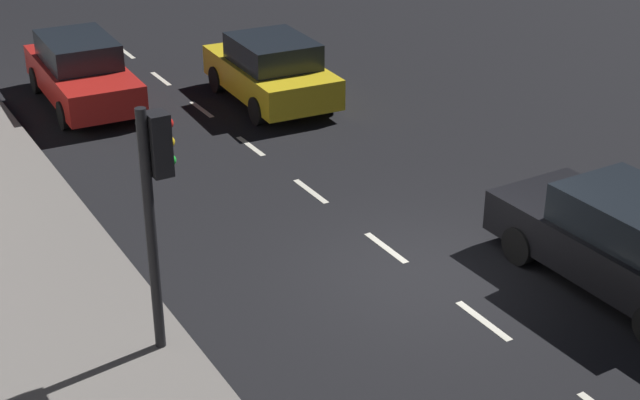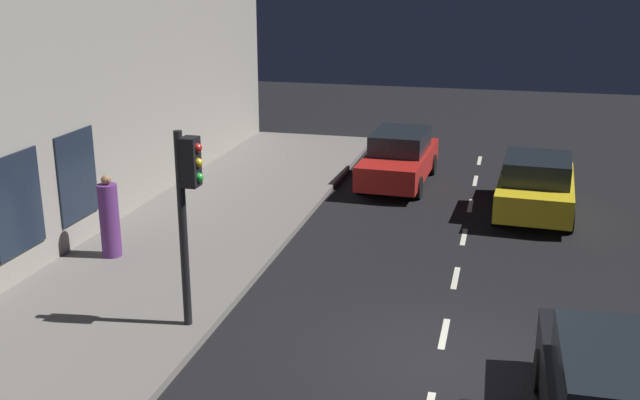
% 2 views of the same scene
% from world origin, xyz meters
% --- Properties ---
extents(ground_plane, '(60.00, 60.00, 0.00)m').
position_xyz_m(ground_plane, '(0.00, 0.00, 0.00)').
color(ground_plane, black).
extents(sidewalk, '(4.50, 32.00, 0.15)m').
position_xyz_m(sidewalk, '(6.25, 0.00, 0.07)').
color(sidewalk, slate).
rests_on(sidewalk, ground).
extents(lane_centre_line, '(0.12, 27.20, 0.01)m').
position_xyz_m(lane_centre_line, '(0.00, -1.00, 0.00)').
color(lane_centre_line, beige).
rests_on(lane_centre_line, ground).
extents(traffic_light, '(0.49, 0.32, 3.50)m').
position_xyz_m(traffic_light, '(4.32, 0.02, 2.54)').
color(traffic_light, black).
rests_on(traffic_light, sidewalk).
extents(parked_car_0, '(1.97, 4.51, 1.58)m').
position_xyz_m(parked_car_0, '(2.24, -10.55, 0.79)').
color(parked_car_0, red).
rests_on(parked_car_0, ground).
extents(parked_car_1, '(2.13, 4.10, 1.58)m').
position_xyz_m(parked_car_1, '(-1.66, -8.44, 0.79)').
color(parked_car_1, gold).
rests_on(parked_car_1, ground).
extents(pedestrian_1, '(0.57, 0.57, 1.84)m').
position_xyz_m(pedestrian_1, '(7.42, -2.66, 0.99)').
color(pedestrian_1, '#5B2D70').
rests_on(pedestrian_1, sidewalk).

